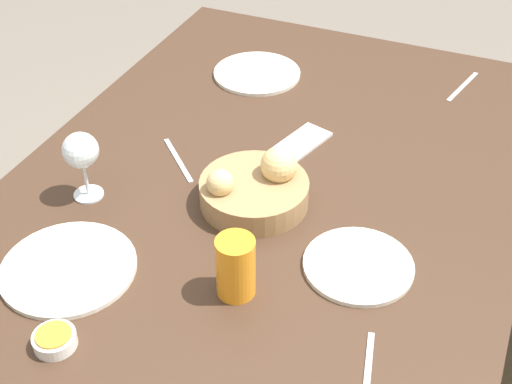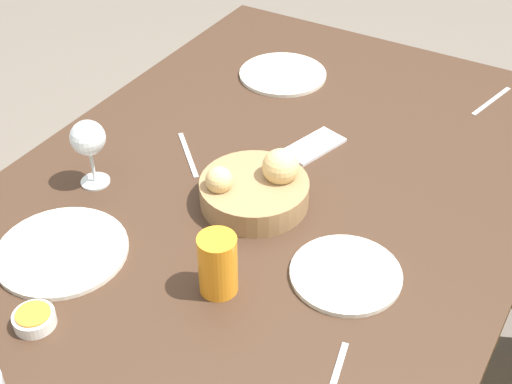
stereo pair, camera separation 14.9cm
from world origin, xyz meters
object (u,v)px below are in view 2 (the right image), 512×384
Objects in this scene: fork_silver at (491,101)px; spoon_coffee at (336,374)px; bread_basket at (257,189)px; plate_near_right at (62,251)px; plate_near_left at (283,74)px; plate_far_center at (346,274)px; juice_glass at (218,264)px; wine_glass at (88,140)px; cell_phone at (314,146)px; jam_bowl_honey at (34,319)px; knife_silver at (188,155)px.

spoon_coffee is (0.98, 0.02, 0.00)m from fork_silver.
bread_basket reaches higher than plate_near_right.
plate_near_left and plate_far_center have the same top height.
fork_silver is 0.98m from spoon_coffee.
spoon_coffee is at bearing 76.02° from juice_glass.
bread_basket reaches higher than spoon_coffee.
wine_glass reaches higher than fork_silver.
bread_basket reaches higher than cell_phone.
wine_glass is at bearing -154.22° from jam_bowl_honey.
spoon_coffee is (0.07, 0.27, -0.06)m from juice_glass.
jam_bowl_honey is at bearing -22.56° from fork_silver.
wine_glass reaches higher than jam_bowl_honey.
bread_basket is 0.55m from plate_near_left.
plate_near_right is at bearing -2.31° from plate_near_left.
plate_near_left is 0.55m from fork_silver.
wine_glass is 1.02m from fork_silver.
spoon_coffee is (0.20, 0.68, -0.11)m from wine_glass.
jam_bowl_honey reaches higher than cell_phone.
plate_near_right is 1.22× the size of plate_far_center.
plate_near_left is 0.65m from wine_glass.
bread_basket is at bearing 23.07° from plate_near_left.
juice_glass is at bearing -103.98° from spoon_coffee.
cell_phone is at bearing -173.74° from juice_glass.
plate_far_center is 0.23m from spoon_coffee.
wine_glass is at bearing -39.97° from fork_silver.
juice_glass is at bearing 42.15° from knife_silver.
fork_silver and spoon_coffee have the same top height.
plate_near_right and plate_far_center have the same top height.
knife_silver is at bearing -107.02° from bread_basket.
plate_far_center is 1.18× the size of fork_silver.
bread_basket is 3.10× the size of jam_bowl_honey.
wine_glass is 1.15× the size of spoon_coffee.
wine_glass is 0.52m from cell_phone.
wine_glass is at bearing -31.60° from knife_silver.
fork_silver is (-1.15, 0.48, -0.01)m from jam_bowl_honey.
cell_phone is at bearing 166.49° from jam_bowl_honey.
plate_far_center is at bearing -4.39° from fork_silver.
plate_far_center is 0.42m from cell_phone.
juice_glass is 0.88× the size of knife_silver.
plate_far_center is 1.36× the size of wine_glass.
juice_glass is at bearing 135.62° from jam_bowl_honey.
plate_far_center is 1.28× the size of cell_phone.
plate_near_left and plate_near_right have the same top height.
spoon_coffee is at bearing 55.29° from knife_silver.
knife_silver is (-0.17, -0.48, -0.00)m from plate_far_center.
jam_bowl_honey is 0.75m from cell_phone.
bread_basket is at bearing -133.63° from spoon_coffee.
bread_basket is 1.47× the size of wine_glass.
fork_silver is at bearing 175.61° from plate_far_center.
plate_near_left is 0.83m from plate_near_right.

